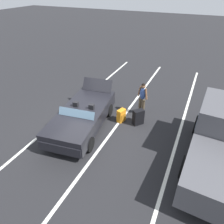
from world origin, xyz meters
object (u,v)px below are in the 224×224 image
object	(u,v)px
convertible_car	(81,119)
suitcase_medium_bright	(121,116)
traveler_person	(142,97)
suitcase_large_black	(138,117)
parked_pickup_truck_near	(224,136)

from	to	relation	value
convertible_car	suitcase_medium_bright	world-z (taller)	convertible_car
suitcase_medium_bright	traveler_person	bearing A→B (deg)	73.82
suitcase_large_black	parked_pickup_truck_near	distance (m)	3.55
suitcase_large_black	suitcase_medium_bright	size ratio (longest dim) A/B	1.19
suitcase_large_black	parked_pickup_truck_near	size ratio (longest dim) A/B	0.15
convertible_car	traveler_person	world-z (taller)	traveler_person
suitcase_medium_bright	suitcase_large_black	bearing A→B (deg)	26.46
parked_pickup_truck_near	traveler_person	bearing A→B (deg)	66.28
suitcase_medium_bright	parked_pickup_truck_near	bearing A→B (deg)	6.31
suitcase_large_black	traveler_person	xyz separation A→B (m)	(-0.87, -0.13, 0.56)
suitcase_large_black	suitcase_medium_bright	distance (m)	0.79
suitcase_large_black	traveler_person	distance (m)	1.04
parked_pickup_truck_near	convertible_car	bearing A→B (deg)	99.50
suitcase_medium_bright	parked_pickup_truck_near	world-z (taller)	parked_pickup_truck_near
suitcase_large_black	suitcase_medium_bright	bearing A→B (deg)	49.42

